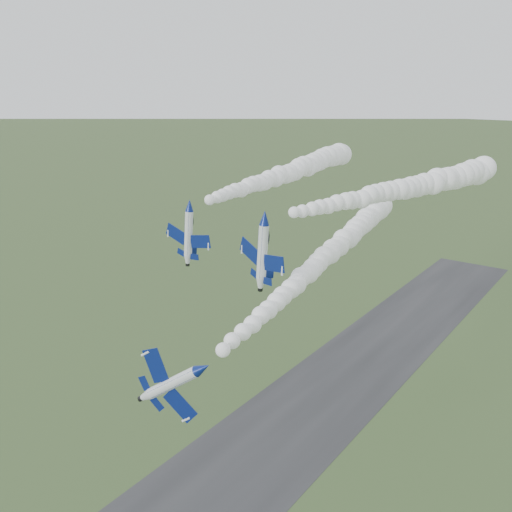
{
  "coord_description": "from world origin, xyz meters",
  "views": [
    {
      "loc": [
        50.68,
        -48.49,
        64.5
      ],
      "look_at": [
        3.5,
        17.47,
        39.46
      ],
      "focal_mm": 40.0,
      "sensor_mm": 36.0,
      "label": 1
    }
  ],
  "objects": [
    {
      "name": "runway",
      "position": [
        0.0,
        30.0,
        0.02
      ],
      "size": [
        24.0,
        260.0,
        0.04
      ],
      "primitive_type": "cube",
      "color": "#2A292C",
      "rests_on": "ground"
    },
    {
      "name": "jet_lead",
      "position": [
        12.84,
        -5.8,
        33.88
      ],
      "size": [
        5.84,
        11.61,
        8.0
      ],
      "rotation": [
        0.0,
        0.97,
        0.22
      ],
      "color": "white"
    },
    {
      "name": "smoke_trail_jet_lead",
      "position": [
        6.01,
        34.96,
        35.64
      ],
      "size": [
        21.23,
        76.16,
        4.73
      ],
      "primitive_type": null,
      "rotation": [
        0.0,
        0.0,
        0.22
      ],
      "color": "white"
    },
    {
      "name": "jet_pair_left",
      "position": [
        -10.61,
        18.62,
        45.22
      ],
      "size": [
        9.48,
        11.47,
        2.87
      ],
      "rotation": [
        0.0,
        0.09,
        -0.01
      ],
      "color": "white"
    },
    {
      "name": "smoke_trail_jet_pair_left",
      "position": [
        -11.33,
        48.94,
        46.61
      ],
      "size": [
        5.31,
        55.42,
        4.99
      ],
      "primitive_type": null,
      "rotation": [
        0.0,
        0.0,
        -0.01
      ],
      "color": "white"
    },
    {
      "name": "jet_pair_right",
      "position": [
        3.53,
        19.47,
        44.93
      ],
      "size": [
        11.04,
        12.84,
        3.28
      ],
      "rotation": [
        0.0,
        0.09,
        -0.31
      ],
      "color": "white"
    },
    {
      "name": "smoke_trail_jet_pair_right",
      "position": [
        13.4,
        48.19,
        46.06
      ],
      "size": [
        21.17,
        53.02,
        4.99
      ],
      "primitive_type": null,
      "rotation": [
        0.0,
        0.0,
        -0.31
      ],
      "color": "white"
    }
  ]
}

